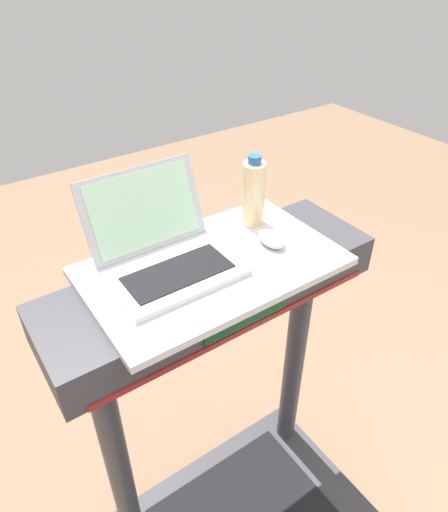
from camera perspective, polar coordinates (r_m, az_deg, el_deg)
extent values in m
cylinder|color=#38383D|center=(1.49, -13.01, -23.27)|extent=(0.07, 0.07, 0.87)
cylinder|color=#38383D|center=(1.71, 8.66, -12.31)|extent=(0.07, 0.07, 0.87)
cube|color=#38383D|center=(1.21, -1.35, -3.69)|extent=(0.90, 0.28, 0.11)
cube|color=#0C3F19|center=(1.12, 2.73, -7.48)|extent=(0.24, 0.01, 0.06)
cube|color=maroon|center=(1.15, 2.63, -9.09)|extent=(0.81, 0.00, 0.02)
cube|color=silver|center=(1.17, -1.39, -1.22)|extent=(0.64, 0.39, 0.02)
cube|color=#B7B7BC|center=(1.12, -6.06, -2.02)|extent=(0.31, 0.21, 0.02)
cube|color=black|center=(1.11, -5.68, -2.00)|extent=(0.25, 0.12, 0.00)
cube|color=#B7B7BC|center=(1.17, -9.86, 5.67)|extent=(0.31, 0.08, 0.20)
cube|color=#B2E0B7|center=(1.17, -9.76, 5.65)|extent=(0.27, 0.07, 0.17)
ellipsoid|color=#B2B2B7|center=(1.23, 5.85, 2.22)|extent=(0.08, 0.11, 0.03)
cylinder|color=beige|center=(1.28, 3.63, 7.60)|extent=(0.06, 0.06, 0.18)
cylinder|color=#2659A5|center=(1.24, 3.80, 11.74)|extent=(0.04, 0.04, 0.02)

